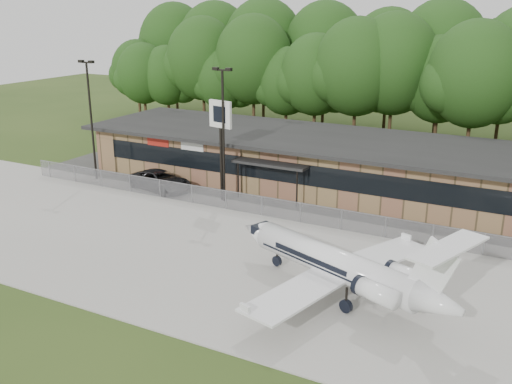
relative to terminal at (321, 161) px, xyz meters
The scene contains 11 objects.
ground 24.04m from the terminal, 89.99° to the right, with size 160.00×160.00×0.00m, color #2B4117.
apron 16.08m from the terminal, 89.99° to the right, with size 64.00×18.00×0.08m, color #9E9B93.
parking_lot 4.93m from the terminal, 89.96° to the right, with size 50.00×9.00×0.06m, color #383835.
terminal is the anchor object (origin of this frame).
fence 9.05m from the terminal, 89.98° to the right, with size 46.00×0.04×1.52m.
treeline 18.83m from the terminal, 89.99° to the left, with size 72.00×12.00×15.00m, color #1F3B12, non-canonical shape.
light_pole_left 19.84m from the terminal, 157.54° to the right, with size 1.55×0.30×10.23m.
light_pole_mid 9.73m from the terminal, 123.89° to the right, with size 1.55×0.30×10.23m.
business_jet 19.56m from the terminal, 65.51° to the right, with size 14.11×12.62×4.82m.
suv 13.41m from the terminal, 147.12° to the right, with size 2.64×5.73×1.59m, color #2A2B2D.
pole_sign 9.72m from the terminal, 127.10° to the right, with size 2.05×0.62×7.79m.
Camera 1 is at (16.52, -19.32, 14.31)m, focal length 40.00 mm.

